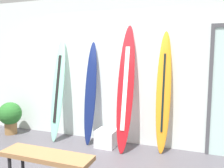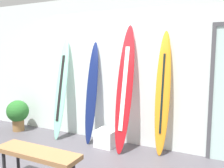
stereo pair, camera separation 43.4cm
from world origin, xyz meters
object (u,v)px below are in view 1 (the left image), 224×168
(surfboard_crimson, at_px, (126,89))
(display_block_left, at_px, (107,138))
(surfboard_seafoam, at_px, (58,89))
(potted_plant, at_px, (10,115))
(bench, at_px, (46,158))
(surfboard_navy, at_px, (90,93))
(surfboard_sunset, at_px, (163,93))

(surfboard_crimson, distance_m, display_block_left, 1.01)
(surfboard_seafoam, xyz_separation_m, potted_plant, (-1.14, -0.10, -0.60))
(surfboard_crimson, distance_m, bench, 1.81)
(surfboard_navy, relative_size, display_block_left, 5.27)
(surfboard_sunset, relative_size, potted_plant, 3.06)
(surfboard_crimson, xyz_separation_m, bench, (-0.52, -1.60, -0.67))
(surfboard_crimson, height_order, surfboard_sunset, surfboard_crimson)
(surfboard_seafoam, distance_m, surfboard_sunset, 2.04)
(surfboard_sunset, distance_m, display_block_left, 1.34)
(display_block_left, bearing_deg, surfboard_seafoam, 178.01)
(surfboard_sunset, bearing_deg, potted_plant, -176.53)
(surfboard_seafoam, distance_m, display_block_left, 1.34)
(surfboard_navy, bearing_deg, potted_plant, -175.10)
(display_block_left, bearing_deg, surfboard_sunset, 7.12)
(surfboard_sunset, relative_size, bench, 1.75)
(potted_plant, height_order, bench, potted_plant)
(surfboard_seafoam, bearing_deg, surfboard_navy, 4.35)
(surfboard_seafoam, bearing_deg, surfboard_sunset, 2.49)
(surfboard_sunset, bearing_deg, surfboard_navy, -178.44)
(surfboard_navy, xyz_separation_m, surfboard_sunset, (1.36, 0.04, 0.07))
(bench, bearing_deg, display_block_left, 84.36)
(surfboard_crimson, relative_size, bench, 1.86)
(surfboard_navy, bearing_deg, display_block_left, -13.71)
(display_block_left, bearing_deg, surfboard_crimson, 0.29)
(surfboard_navy, bearing_deg, bench, -83.18)
(surfboard_seafoam, relative_size, surfboard_crimson, 0.92)
(surfboard_sunset, relative_size, display_block_left, 5.70)
(display_block_left, distance_m, potted_plant, 2.19)
(surfboard_navy, relative_size, potted_plant, 2.83)
(display_block_left, height_order, bench, bench)
(surfboard_seafoam, xyz_separation_m, bench, (0.88, -1.64, -0.58))
(surfboard_seafoam, height_order, surfboard_navy, surfboard_seafoam)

